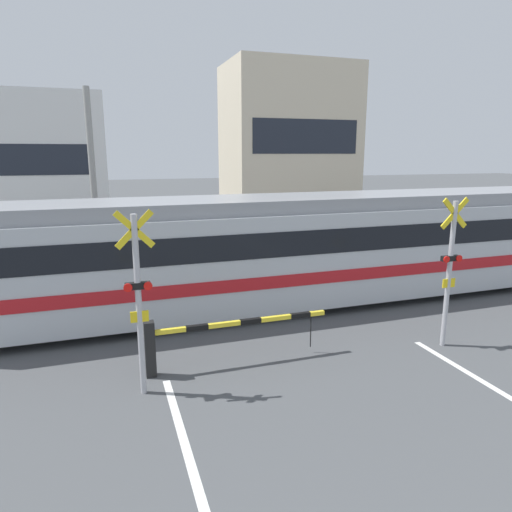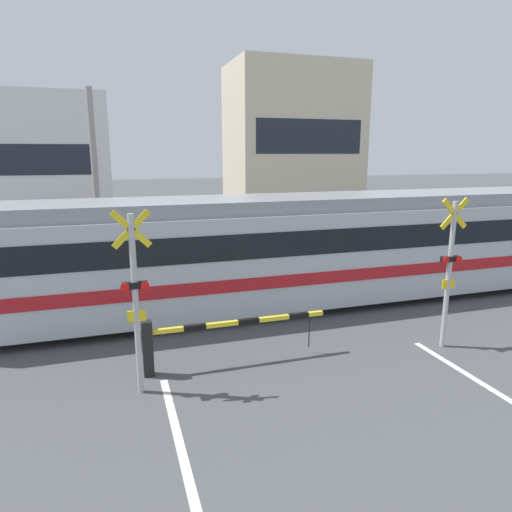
{
  "view_description": "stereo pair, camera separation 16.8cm",
  "coord_description": "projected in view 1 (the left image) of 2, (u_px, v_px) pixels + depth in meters",
  "views": [
    {
      "loc": [
        -3.83,
        0.22,
        4.33
      ],
      "look_at": [
        0.0,
        11.63,
        1.6
      ],
      "focal_mm": 32.0,
      "sensor_mm": 36.0,
      "label": 1
    },
    {
      "loc": [
        -3.67,
        0.16,
        4.33
      ],
      "look_at": [
        0.0,
        11.63,
        1.6
      ],
      "focal_mm": 32.0,
      "sensor_mm": 36.0,
      "label": 2
    }
  ],
  "objects": [
    {
      "name": "rail_track_near",
      "position": [
        260.0,
        315.0,
        12.34
      ],
      "size": [
        50.0,
        0.1,
        0.08
      ],
      "color": "gray",
      "rests_on": "ground_plane"
    },
    {
      "name": "crossing_signal_right",
      "position": [
        450.0,
        266.0,
        10.09
      ],
      "size": [
        0.68,
        0.15,
        3.39
      ],
      "color": "#B2B2B7",
      "rests_on": "ground_plane"
    },
    {
      "name": "building_right_of_street",
      "position": [
        288.0,
        146.0,
        28.26
      ],
      "size": [
        7.62,
        5.28,
        9.52
      ],
      "color": "beige",
      "rests_on": "ground_plane"
    },
    {
      "name": "commuter_train",
      "position": [
        333.0,
        245.0,
        13.41
      ],
      "size": [
        19.77,
        2.74,
        3.15
      ],
      "color": "#B7BCC1",
      "rests_on": "ground_plane"
    },
    {
      "name": "crossing_barrier_far",
      "position": [
        286.0,
        257.0,
        16.11
      ],
      "size": [
        3.86,
        0.2,
        1.14
      ],
      "color": "black",
      "rests_on": "ground_plane"
    },
    {
      "name": "rail_track_far",
      "position": [
        245.0,
        299.0,
        13.67
      ],
      "size": [
        50.0,
        0.1,
        0.08
      ],
      "color": "gray",
      "rests_on": "ground_plane"
    },
    {
      "name": "building_left_of_street",
      "position": [
        27.0,
        166.0,
        23.91
      ],
      "size": [
        7.99,
        5.28,
        7.3
      ],
      "color": "white",
      "rests_on": "ground_plane"
    },
    {
      "name": "crossing_barrier_near",
      "position": [
        199.0,
        335.0,
        9.2
      ],
      "size": [
        3.86,
        0.2,
        1.14
      ],
      "color": "black",
      "rests_on": "ground_plane"
    },
    {
      "name": "utility_pole_streetside",
      "position": [
        93.0,
        184.0,
        15.91
      ],
      "size": [
        0.22,
        0.22,
        6.51
      ],
      "color": "gray",
      "rests_on": "ground_plane"
    },
    {
      "name": "crossing_signal_left",
      "position": [
        138.0,
        296.0,
        8.01
      ],
      "size": [
        0.68,
        0.15,
        3.39
      ],
      "color": "#B2B2B7",
      "rests_on": "ground_plane"
    },
    {
      "name": "pedestrian",
      "position": [
        240.0,
        242.0,
        17.66
      ],
      "size": [
        0.38,
        0.22,
        1.68
      ],
      "color": "#23232D",
      "rests_on": "ground_plane"
    }
  ]
}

